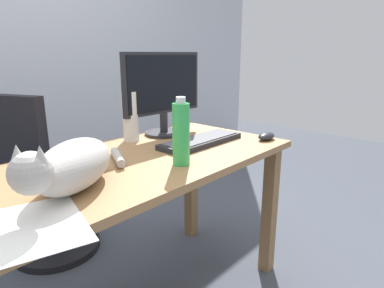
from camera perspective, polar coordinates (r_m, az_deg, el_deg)
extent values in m
cube|color=#9E7247|center=(1.33, -10.75, -3.53)|extent=(1.44, 0.66, 0.03)
cube|color=olive|center=(1.77, 13.19, -11.13)|extent=(0.06, 0.06, 0.68)
cube|color=olive|center=(2.06, -0.16, -6.89)|extent=(0.06, 0.06, 0.68)
cylinder|color=black|center=(2.19, -22.15, -15.97)|extent=(0.48, 0.48, 0.04)
cylinder|color=black|center=(2.09, -22.75, -10.88)|extent=(0.06, 0.06, 0.47)
cylinder|color=black|center=(2.00, -23.53, -3.99)|extent=(0.44, 0.44, 0.06)
cube|color=black|center=(1.81, -28.25, 1.15)|extent=(0.19, 0.35, 0.40)
cylinder|color=#232328|center=(1.73, -4.83, 1.89)|extent=(0.20, 0.20, 0.01)
cylinder|color=#232328|center=(1.72, -4.88, 3.76)|extent=(0.04, 0.04, 0.10)
cube|color=#232328|center=(1.69, -5.03, 10.43)|extent=(0.48, 0.04, 0.30)
cube|color=black|center=(1.68, -4.70, 10.40)|extent=(0.45, 0.02, 0.27)
cube|color=#232328|center=(1.55, 1.58, 0.52)|extent=(0.44, 0.15, 0.02)
cube|color=#515156|center=(1.54, 1.58, 1.02)|extent=(0.40, 0.12, 0.00)
ellipsoid|color=#B2ADA8|center=(1.09, -19.56, -3.38)|extent=(0.40, 0.35, 0.15)
sphere|color=#B2ADA8|center=(0.90, -25.97, -4.57)|extent=(0.11, 0.11, 0.11)
cone|color=#B2ADA8|center=(0.87, -24.68, -1.65)|extent=(0.04, 0.04, 0.04)
cone|color=#B2ADA8|center=(0.90, -27.93, -1.45)|extent=(0.04, 0.04, 0.04)
cylinder|color=#B2ADA8|center=(1.31, -12.68, -2.21)|extent=(0.11, 0.17, 0.03)
ellipsoid|color=#232328|center=(1.65, 12.70, 1.32)|extent=(0.11, 0.06, 0.04)
cube|color=white|center=(0.91, -24.99, -12.60)|extent=(0.28, 0.34, 0.00)
cylinder|color=silver|center=(1.60, -10.56, 4.69)|extent=(0.07, 0.07, 0.24)
cylinder|color=silver|center=(1.58, -10.79, 9.35)|extent=(0.04, 0.04, 0.02)
cylinder|color=green|center=(1.23, -1.90, 1.64)|extent=(0.06, 0.06, 0.23)
cylinder|color=silver|center=(1.21, -1.95, 7.58)|extent=(0.04, 0.04, 0.02)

